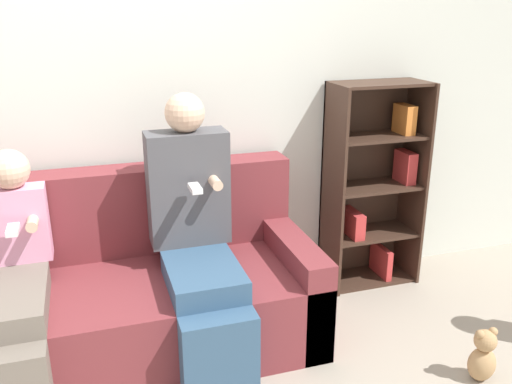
# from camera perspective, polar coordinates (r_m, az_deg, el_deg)

# --- Properties ---
(back_wall) EXTENTS (10.00, 0.06, 2.55)m
(back_wall) POSITION_cam_1_polar(r_m,az_deg,el_deg) (2.99, -14.02, 10.79)
(back_wall) COLOR silver
(back_wall) RESTS_ON ground_plane
(couch) EXTENTS (2.13, 0.85, 0.87)m
(couch) POSITION_cam_1_polar(r_m,az_deg,el_deg) (2.87, -16.00, -10.59)
(couch) COLOR maroon
(couch) RESTS_ON ground_plane
(adult_seated) EXTENTS (0.40, 0.76, 1.28)m
(adult_seated) POSITION_cam_1_polar(r_m,az_deg,el_deg) (2.65, -6.27, -3.92)
(adult_seated) COLOR #335170
(adult_seated) RESTS_ON ground_plane
(child_seated) EXTENTS (0.28, 0.78, 1.06)m
(child_seated) POSITION_cam_1_polar(r_m,az_deg,el_deg) (2.63, -23.83, -8.37)
(child_seated) COLOR #70665B
(child_seated) RESTS_ON ground_plane
(bookshelf) EXTENTS (0.57, 0.31, 1.26)m
(bookshelf) POSITION_cam_1_polar(r_m,az_deg,el_deg) (3.42, 12.15, 0.67)
(bookshelf) COLOR #3D281E
(bookshelf) RESTS_ON ground_plane
(teddy_bear) EXTENTS (0.14, 0.11, 0.27)m
(teddy_bear) POSITION_cam_1_polar(r_m,az_deg,el_deg) (2.84, 22.78, -15.64)
(teddy_bear) COLOR tan
(teddy_bear) RESTS_ON ground_plane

